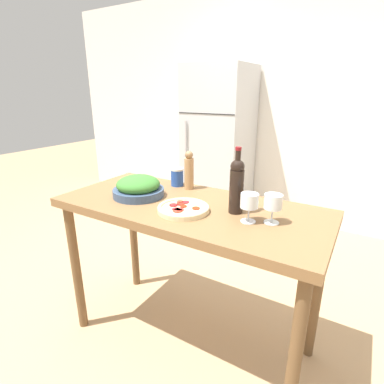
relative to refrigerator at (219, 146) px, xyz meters
The scene contains 11 objects.
ground_plane 2.16m from the refrigerator, 68.52° to the right, with size 14.00×14.00×0.00m, color tan.
wall_back 0.92m from the refrigerator, 27.90° to the left, with size 6.40×0.06×2.60m.
refrigerator is the anchor object (origin of this frame).
prep_counter 1.98m from the refrigerator, 68.52° to the right, with size 1.46×0.65×0.91m.
wine_bottle 2.07m from the refrigerator, 61.54° to the right, with size 0.07×0.07×0.33m.
wine_glass_near 2.18m from the refrigerator, 60.24° to the right, with size 0.08×0.08×0.14m.
wine_glass_far 2.19m from the refrigerator, 57.48° to the right, with size 0.08×0.08×0.14m.
pepper_mill 1.71m from the refrigerator, 70.09° to the right, with size 0.06×0.06×0.24m.
salad_bowl 1.92m from the refrigerator, 77.84° to the right, with size 0.29×0.29×0.12m.
homemade_pizza 2.08m from the refrigerator, 68.79° to the right, with size 0.26×0.26×0.03m.
salt_canister 1.66m from the refrigerator, 73.12° to the right, with size 0.08×0.08×0.11m.
Camera 1 is at (0.79, -1.28, 1.49)m, focal length 28.00 mm.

